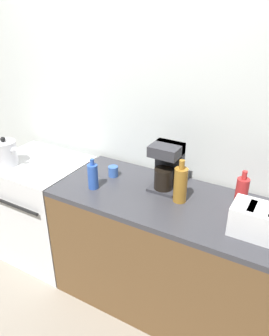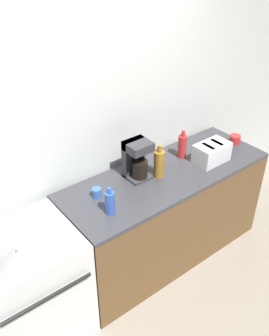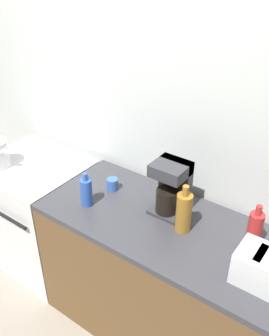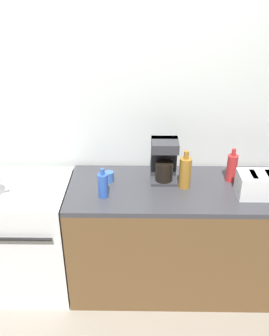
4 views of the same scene
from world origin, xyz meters
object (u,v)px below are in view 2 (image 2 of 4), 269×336
object	(u,v)px
kettle	(0,258)
cup_blue	(97,193)
bottle_blue	(110,203)
bottle_red	(182,146)
toaster	(212,153)
cup_red	(235,139)
stove	(30,288)
bottle_amber	(159,163)
coffee_maker	(136,159)

from	to	relation	value
kettle	cup_blue	distance (m)	0.86
bottle_blue	bottle_red	world-z (taller)	bottle_red
toaster	cup_blue	distance (m)	1.06
kettle	bottle_red	size ratio (longest dim) A/B	0.89
bottle_blue	bottle_red	distance (m)	0.95
cup_blue	cup_red	distance (m)	1.45
stove	kettle	xyz separation A→B (m)	(-0.17, -0.14, 0.53)
stove	bottle_amber	size ratio (longest dim) A/B	3.15
kettle	coffee_maker	bearing A→B (deg)	12.92
bottle_amber	stove	bearing A→B (deg)	-178.64
kettle	bottle_blue	size ratio (longest dim) A/B	1.06
bottle_amber	kettle	bearing A→B (deg)	-172.75
cup_blue	stove	bearing A→B (deg)	-171.23
coffee_maker	cup_red	distance (m)	1.07
stove	cup_blue	bearing A→B (deg)	8.77
coffee_maker	bottle_amber	distance (m)	0.18
kettle	cup_blue	size ratio (longest dim) A/B	2.98
toaster	bottle_amber	xyz separation A→B (m)	(-0.50, 0.11, 0.03)
bottle_amber	cup_blue	bearing A→B (deg)	172.44
stove	bottle_amber	world-z (taller)	bottle_amber
cup_red	bottle_amber	bearing A→B (deg)	178.21
coffee_maker	bottle_blue	distance (m)	0.49
coffee_maker	bottle_amber	size ratio (longest dim) A/B	1.14
bottle_blue	toaster	bearing A→B (deg)	1.63
coffee_maker	bottle_blue	world-z (taller)	coffee_maker
bottle_blue	stove	bearing A→B (deg)	170.23
toaster	bottle_red	xyz separation A→B (m)	(-0.15, 0.20, 0.02)
kettle	stove	bearing A→B (deg)	41.14
coffee_maker	cup_blue	xyz separation A→B (m)	(-0.40, -0.03, -0.13)
stove	bottle_blue	bearing A→B (deg)	-9.77
toaster	bottle_blue	size ratio (longest dim) A/B	1.40
cup_blue	cup_red	world-z (taller)	cup_red
stove	cup_red	bearing A→B (deg)	-0.00
toaster	cup_red	xyz separation A→B (m)	(0.41, 0.08, -0.05)
toaster	bottle_red	world-z (taller)	bottle_red
stove	cup_red	world-z (taller)	cup_red
coffee_maker	kettle	bearing A→B (deg)	-167.08
stove	cup_red	size ratio (longest dim) A/B	9.03
bottle_red	cup_blue	xyz separation A→B (m)	(-0.89, -0.03, -0.07)
kettle	toaster	distance (m)	1.86
toaster	bottle_blue	xyz separation A→B (m)	(-1.07, -0.03, 0.01)
coffee_maker	cup_blue	world-z (taller)	coffee_maker
kettle	cup_red	xyz separation A→B (m)	(2.27, 0.14, -0.06)
cup_blue	toaster	bearing A→B (deg)	-9.72
bottle_blue	bottle_red	bearing A→B (deg)	14.35
bottle_blue	bottle_amber	bearing A→B (deg)	13.56
kettle	bottle_blue	distance (m)	0.80
stove	cup_blue	size ratio (longest dim) A/B	11.68
kettle	toaster	world-z (taller)	kettle
cup_blue	cup_red	size ratio (longest dim) A/B	0.77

